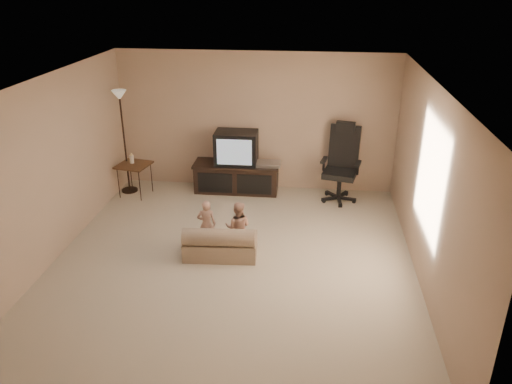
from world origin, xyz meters
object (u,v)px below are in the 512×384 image
floor_lamp (122,119)px  toddler_right (238,227)px  office_chair (341,173)px  toddler_left (207,224)px  side_table (134,165)px  child_sofa (220,244)px  tv_stand (237,167)px

floor_lamp → toddler_right: 3.18m
office_chair → toddler_left: office_chair is taller
floor_lamp → toddler_left: (1.86, -1.86, -0.99)m
side_table → child_sofa: (1.92, -1.96, -0.37)m
tv_stand → toddler_right: 2.22m
side_table → child_sofa: side_table is taller
office_chair → child_sofa: 2.83m
office_chair → floor_lamp: size_ratio=0.73×
side_table → toddler_right: (2.16, -1.79, -0.18)m
toddler_right → floor_lamp: bearing=-38.9°
tv_stand → floor_lamp: 2.19m
office_chair → side_table: (-3.67, -0.24, 0.08)m
toddler_left → floor_lamp: bearing=-52.9°
toddler_left → toddler_right: toddler_right is taller
child_sofa → toddler_right: bearing=32.8°
side_table → toddler_right: size_ratio=1.02×
floor_lamp → toddler_left: bearing=-45.0°
side_table → floor_lamp: (-0.18, 0.14, 0.80)m
toddler_right → toddler_left: bearing=-7.3°
office_chair → side_table: 3.68m
side_table → toddler_left: side_table is taller
toddler_right → side_table: bearing=-39.0°
child_sofa → toddler_right: size_ratio=1.36×
floor_lamp → child_sofa: 3.19m
child_sofa → toddler_left: size_ratio=1.41×
child_sofa → side_table: bearing=130.5°
toddler_left → toddler_right: size_ratio=0.96×
side_table → child_sofa: bearing=-45.6°
office_chair → child_sofa: size_ratio=1.30×
office_chair → child_sofa: bearing=-115.9°
side_table → toddler_left: bearing=-45.7°
tv_stand → office_chair: size_ratio=1.15×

